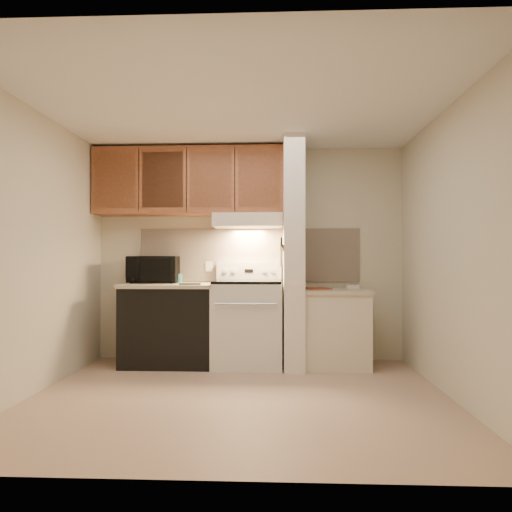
{
  "coord_description": "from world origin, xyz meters",
  "views": [
    {
      "loc": [
        0.31,
        -3.92,
        1.17
      ],
      "look_at": [
        0.11,
        0.75,
        1.22
      ],
      "focal_mm": 32.0,
      "sensor_mm": 36.0,
      "label": 1
    }
  ],
  "objects": [
    {
      "name": "cab_door_b",
      "position": [
        -0.96,
        1.17,
        2.08
      ],
      "size": [
        0.46,
        0.01,
        0.63
      ],
      "primitive_type": "cube",
      "color": "#9A5837",
      "rests_on": "upper_cabinets"
    },
    {
      "name": "backsplash",
      "position": [
        0.0,
        1.49,
        1.24
      ],
      "size": [
        2.6,
        0.02,
        0.63
      ],
      "primitive_type": "cube",
      "color": "beige",
      "rests_on": "wall_back"
    },
    {
      "name": "white_box",
      "position": [
        1.19,
        1.33,
        0.87
      ],
      "size": [
        0.15,
        0.11,
        0.04
      ],
      "primitive_type": "cube",
      "rotation": [
        0.0,
        0.0,
        0.13
      ],
      "color": "white",
      "rests_on": "right_countertop"
    },
    {
      "name": "microwave",
      "position": [
        -1.1,
        1.31,
        1.07
      ],
      "size": [
        0.58,
        0.41,
        0.31
      ],
      "primitive_type": "imported",
      "rotation": [
        0.0,
        0.0,
        0.06
      ],
      "color": "black",
      "rests_on": "left_countertop"
    },
    {
      "name": "oven_mitt",
      "position": [
        0.38,
        1.32,
        1.23
      ],
      "size": [
        0.03,
        0.11,
        0.26
      ],
      "primitive_type": "cube",
      "color": "gray",
      "rests_on": "partition_pillar"
    },
    {
      "name": "knife_blade_d",
      "position": [
        0.38,
        1.17,
        1.22
      ],
      "size": [
        0.01,
        0.04,
        0.16
      ],
      "primitive_type": "cube",
      "color": "silver",
      "rests_on": "knife_strip"
    },
    {
      "name": "oven_window",
      "position": [
        0.0,
        0.84,
        0.5
      ],
      "size": [
        0.5,
        0.01,
        0.3
      ],
      "primitive_type": "cube",
      "color": "black",
      "rests_on": "range_body"
    },
    {
      "name": "knife_handle_c",
      "position": [
        0.38,
        1.11,
        1.37
      ],
      "size": [
        0.02,
        0.02,
        0.1
      ],
      "primitive_type": "cylinder",
      "color": "black",
      "rests_on": "knife_strip"
    },
    {
      "name": "teal_jar",
      "position": [
        -0.83,
        1.39,
        0.96
      ],
      "size": [
        0.11,
        0.11,
        0.1
      ],
      "primitive_type": "cylinder",
      "rotation": [
        0.0,
        0.0,
        -0.19
      ],
      "color": "#255B59",
      "rests_on": "left_countertop"
    },
    {
      "name": "right_countertop",
      "position": [
        0.97,
        1.15,
        0.83
      ],
      "size": [
        0.74,
        0.64,
        0.04
      ],
      "primitive_type": "cube",
      "color": "beige",
      "rests_on": "right_cab_base"
    },
    {
      "name": "wall_left",
      "position": [
        -1.8,
        0.0,
        1.25
      ],
      "size": [
        0.02,
        3.0,
        2.5
      ],
      "primitive_type": "cube",
      "color": "beige",
      "rests_on": "floor"
    },
    {
      "name": "cab_gap_a",
      "position": [
        -1.23,
        1.16,
        2.08
      ],
      "size": [
        0.01,
        0.01,
        0.73
      ],
      "primitive_type": "cube",
      "color": "black",
      "rests_on": "upper_cabinets"
    },
    {
      "name": "ceiling",
      "position": [
        0.0,
        0.0,
        2.5
      ],
      "size": [
        3.6,
        3.6,
        0.0
      ],
      "primitive_type": "plane",
      "rotation": [
        3.14,
        0.0,
        0.0
      ],
      "color": "white",
      "rests_on": "wall_back"
    },
    {
      "name": "range_knob_left_outer",
      "position": [
        -0.28,
        1.4,
        1.05
      ],
      "size": [
        0.05,
        0.02,
        0.05
      ],
      "primitive_type": "cylinder",
      "rotation": [
        1.57,
        0.0,
        0.0
      ],
      "color": "silver",
      "rests_on": "range_backguard"
    },
    {
      "name": "knife_handle_e",
      "position": [
        0.38,
        1.25,
        1.37
      ],
      "size": [
        0.02,
        0.02,
        0.1
      ],
      "primitive_type": "cylinder",
      "color": "black",
      "rests_on": "knife_strip"
    },
    {
      "name": "wall_back",
      "position": [
        0.0,
        1.5,
        1.25
      ],
      "size": [
        3.6,
        2.5,
        0.02
      ],
      "primitive_type": "cube",
      "rotation": [
        1.57,
        0.0,
        0.0
      ],
      "color": "beige",
      "rests_on": "floor"
    },
    {
      "name": "knife_strip",
      "position": [
        0.39,
        1.1,
        1.32
      ],
      "size": [
        0.02,
        0.42,
        0.04
      ],
      "primitive_type": "cube",
      "color": "black",
      "rests_on": "partition_pillar"
    },
    {
      "name": "knife_blade_c",
      "position": [
        0.38,
        1.1,
        1.2
      ],
      "size": [
        0.01,
        0.04,
        0.2
      ],
      "primitive_type": "cube",
      "color": "silver",
      "rests_on": "knife_strip"
    },
    {
      "name": "knife_blade_e",
      "position": [
        0.38,
        1.26,
        1.21
      ],
      "size": [
        0.01,
        0.04,
        0.18
      ],
      "primitive_type": "cube",
      "color": "silver",
      "rests_on": "knife_strip"
    },
    {
      "name": "cab_door_a",
      "position": [
        -1.51,
        1.17,
        2.08
      ],
      "size": [
        0.46,
        0.01,
        0.63
      ],
      "primitive_type": "cube",
      "color": "#9A5837",
      "rests_on": "upper_cabinets"
    },
    {
      "name": "knife_blade_a",
      "position": [
        0.38,
        0.95,
        1.22
      ],
      "size": [
        0.01,
        0.03,
        0.16
      ],
      "primitive_type": "cube",
      "color": "silver",
      "rests_on": "knife_strip"
    },
    {
      "name": "right_cab_base",
      "position": [
        0.97,
        1.15,
        0.4
      ],
      "size": [
        0.7,
        0.6,
        0.81
      ],
      "primitive_type": "cube",
      "color": "beige",
      "rests_on": "floor"
    },
    {
      "name": "spoon_rest",
      "position": [
        -0.61,
        0.97,
        0.92
      ],
      "size": [
        0.23,
        0.09,
        0.02
      ],
      "primitive_type": "cube",
      "rotation": [
        0.0,
        0.0,
        0.05
      ],
      "color": "black",
      "rests_on": "left_countertop"
    },
    {
      "name": "cooktop",
      "position": [
        0.0,
        1.16,
        0.94
      ],
      "size": [
        0.74,
        0.64,
        0.03
      ],
      "primitive_type": "cube",
      "color": "black",
      "rests_on": "range_body"
    },
    {
      "name": "cab_gap_b",
      "position": [
        -0.69,
        1.16,
        2.08
      ],
      "size": [
        0.01,
        0.01,
        0.73
      ],
      "primitive_type": "cube",
      "color": "black",
      "rests_on": "upper_cabinets"
    },
    {
      "name": "upper_cabinets",
      "position": [
        -0.69,
        1.32,
        2.08
      ],
      "size": [
        2.18,
        0.33,
        0.77
      ],
      "primitive_type": "cube",
      "color": "#9A5837",
      "rests_on": "wall_back"
    },
    {
      "name": "range_display",
      "position": [
        0.0,
        1.4,
        1.05
      ],
      "size": [
        0.1,
        0.01,
        0.04
      ],
      "primitive_type": "cube",
      "color": "black",
      "rests_on": "range_backguard"
    },
    {
      "name": "range_hood",
      "position": [
        0.0,
        1.28,
        1.62
      ],
      "size": [
        0.78,
        0.44,
        0.15
      ],
      "primitive_type": "cube",
      "color": "beige",
      "rests_on": "upper_cabinets"
    },
    {
      "name": "wall_right",
      "position": [
        1.8,
        0.0,
        1.25
      ],
      "size": [
        0.02,
        3.0,
        2.5
      ],
      "primitive_type": "cube",
      "color": "beige",
      "rests_on": "floor"
    },
    {
      "name": "cab_gap_c",
      "position": [
        -0.14,
        1.16,
        2.08
      ],
      "size": [
        0.01,
        0.01,
        0.73
      ],
      "primitive_type": "cube",
      "color": "black",
      "rests_on": "upper_cabinets"
    },
    {
      "name": "range_knob_right_inner",
      "position": [
        0.18,
        1.4,
        1.05
      ],
      "size": [
        0.05,
        0.02,
        0.05
      ],
      "primitive_type": "cylinder",
      "rotation": [
        1.57,
        0.0,
        0.0
      ],
      "color": "silver",
      "rests_on": "range_backguard"
    },
    {
      "name": "partition_pillar",
      "position": [
        0.51,
        1.15,
        1.25
      ],
      "size": [
        0.22,
        0.7,
        2.5
      ],
      "primitive_type": "cube",
      "color": "white",
      "rests_on": "floor"
    },
    {
      "name": "cab_door_c",
      "position": [
        -0.42,
        1.17,
        2.08
      ],
      "size": [
        0.46,
        0.01,
        0.63
      ],
      "primitive_type": "cube",
      "color": "#9A5837",
      "rests_on": "upper_cabinets"
    },
    {
      "name": "red_folder",
      "position": [
        0.79,
        1.25,
        0.86
      ],
      "size": [
        0.3,
        0.37,
        0.01
      ],
      "primitive_type": "cube",
      "rotation": [
        0.0,
        0.0,
        0.2
      ],
      "color": "#A53E29",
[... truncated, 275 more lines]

